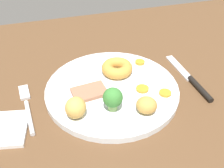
% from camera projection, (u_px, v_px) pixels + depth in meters
% --- Properties ---
extents(dining_table, '(1.20, 0.84, 0.04)m').
position_uv_depth(dining_table, '(126.00, 102.00, 0.63)').
color(dining_table, brown).
rests_on(dining_table, ground).
extents(dinner_plate, '(0.29, 0.29, 0.01)m').
position_uv_depth(dinner_plate, '(112.00, 90.00, 0.62)').
color(dinner_plate, white).
rests_on(dinner_plate, dining_table).
extents(meat_slice_main, '(0.08, 0.06, 0.01)m').
position_uv_depth(meat_slice_main, '(89.00, 92.00, 0.60)').
color(meat_slice_main, '#9E664C').
rests_on(meat_slice_main, dinner_plate).
extents(yorkshire_pudding, '(0.07, 0.07, 0.03)m').
position_uv_depth(yorkshire_pudding, '(115.00, 68.00, 0.65)').
color(yorkshire_pudding, '#C68938').
rests_on(yorkshire_pudding, dinner_plate).
extents(roast_potato_left, '(0.05, 0.06, 0.04)m').
position_uv_depth(roast_potato_left, '(76.00, 108.00, 0.54)').
color(roast_potato_left, tan).
rests_on(roast_potato_left, dinner_plate).
extents(roast_potato_right, '(0.05, 0.05, 0.03)m').
position_uv_depth(roast_potato_right, '(147.00, 105.00, 0.55)').
color(roast_potato_right, '#BC8C42').
rests_on(roast_potato_right, dinner_plate).
extents(carrot_coin_front, '(0.03, 0.03, 0.00)m').
position_uv_depth(carrot_coin_front, '(142.00, 89.00, 0.61)').
color(carrot_coin_front, orange).
rests_on(carrot_coin_front, dinner_plate).
extents(carrot_coin_back, '(0.03, 0.03, 0.00)m').
position_uv_depth(carrot_coin_back, '(165.00, 93.00, 0.60)').
color(carrot_coin_back, orange).
rests_on(carrot_coin_back, dinner_plate).
extents(carrot_coin_side, '(0.02, 0.02, 0.01)m').
position_uv_depth(carrot_coin_side, '(140.00, 62.00, 0.69)').
color(carrot_coin_side, orange).
rests_on(carrot_coin_side, dinner_plate).
extents(broccoli_floret, '(0.04, 0.04, 0.05)m').
position_uv_depth(broccoli_floret, '(113.00, 98.00, 0.54)').
color(broccoli_floret, '#8CB766').
rests_on(broccoli_floret, dinner_plate).
extents(fork, '(0.03, 0.15, 0.01)m').
position_uv_depth(fork, '(27.00, 106.00, 0.58)').
color(fork, silver).
rests_on(fork, dining_table).
extents(knife, '(0.03, 0.19, 0.01)m').
position_uv_depth(knife, '(192.00, 80.00, 0.65)').
color(knife, black).
rests_on(knife, dining_table).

